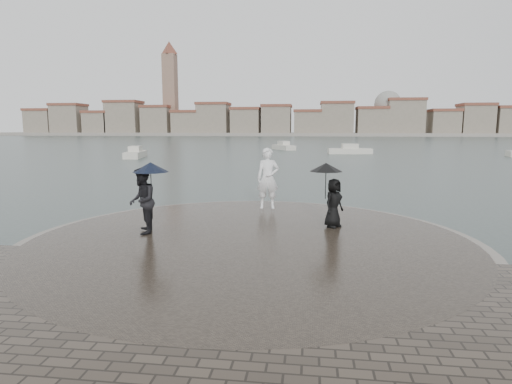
# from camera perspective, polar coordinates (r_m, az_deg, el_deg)

# --- Properties ---
(ground) EXTENTS (400.00, 400.00, 0.00)m
(ground) POSITION_cam_1_polar(r_m,az_deg,el_deg) (8.63, -4.22, -14.41)
(ground) COLOR #2B3835
(ground) RESTS_ON ground
(kerb_ring) EXTENTS (12.50, 12.50, 0.32)m
(kerb_ring) POSITION_cam_1_polar(r_m,az_deg,el_deg) (11.84, -0.81, -7.13)
(kerb_ring) COLOR gray
(kerb_ring) RESTS_ON ground
(quay_tip) EXTENTS (11.90, 11.90, 0.36)m
(quay_tip) POSITION_cam_1_polar(r_m,az_deg,el_deg) (11.83, -0.81, -7.03)
(quay_tip) COLOR #2D261E
(quay_tip) RESTS_ON ground
(statue) EXTENTS (0.89, 0.64, 2.26)m
(statue) POSITION_cam_1_polar(r_m,az_deg,el_deg) (15.93, 1.60, 1.84)
(statue) COLOR white
(statue) RESTS_ON quay_tip
(visitor_left) EXTENTS (1.25, 1.16, 2.04)m
(visitor_left) POSITION_cam_1_polar(r_m,az_deg,el_deg) (12.52, -14.76, -0.31)
(visitor_left) COLOR black
(visitor_left) RESTS_ON quay_tip
(visitor_right) EXTENTS (1.17, 1.04, 1.95)m
(visitor_right) POSITION_cam_1_polar(r_m,az_deg,el_deg) (13.13, 9.97, 0.18)
(visitor_right) COLOR black
(visitor_right) RESTS_ON quay_tip
(far_skyline) EXTENTS (260.00, 20.00, 37.00)m
(far_skyline) POSITION_cam_1_polar(r_m,az_deg,el_deg) (168.68, 4.73, 9.37)
(far_skyline) COLOR gray
(far_skyline) RESTS_ON ground
(boats) EXTENTS (48.92, 24.97, 1.50)m
(boats) POSITION_cam_1_polar(r_m,az_deg,el_deg) (54.94, 9.10, 5.40)
(boats) COLOR beige
(boats) RESTS_ON ground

